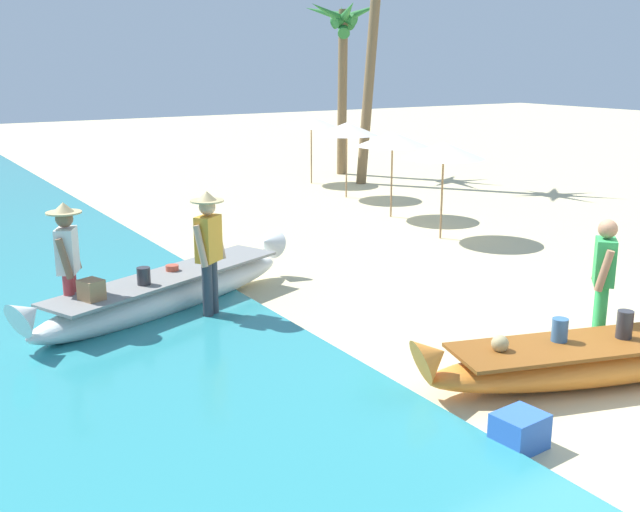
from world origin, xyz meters
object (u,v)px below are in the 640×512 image
object	(u,v)px
person_vendor_hatted	(209,247)
boat_white_midground	(168,292)
person_tourist_customer	(603,280)
person_vendor_assistant	(68,259)
boat_orange_foreground	(608,357)
cooler_box	(519,431)
palm_tree_tall_inland	(343,33)

from	to	relation	value
person_vendor_hatted	boat_white_midground	bearing A→B (deg)	119.10
boat_white_midground	person_tourist_customer	world-z (taller)	person_tourist_customer
person_vendor_assistant	boat_orange_foreground	bearing A→B (deg)	-44.89
person_vendor_assistant	cooler_box	bearing A→B (deg)	-62.75
boat_orange_foreground	person_vendor_assistant	size ratio (longest dim) A/B	2.64
boat_white_midground	person_tourist_customer	xyz separation A→B (m)	(3.77, -4.23, 0.64)
person_vendor_hatted	cooler_box	xyz separation A→B (m)	(0.97, -4.71, -0.86)
person_vendor_hatted	person_tourist_customer	size ratio (longest dim) A/B	1.07
boat_orange_foreground	palm_tree_tall_inland	world-z (taller)	palm_tree_tall_inland
person_tourist_customer	boat_orange_foreground	bearing A→B (deg)	-132.62
boat_orange_foreground	person_vendor_assistant	distance (m)	6.59
person_vendor_hatted	person_vendor_assistant	world-z (taller)	person_vendor_hatted
person_vendor_hatted	palm_tree_tall_inland	distance (m)	14.28
palm_tree_tall_inland	person_vendor_assistant	bearing A→B (deg)	-136.95
boat_orange_foreground	palm_tree_tall_inland	xyz separation A→B (m)	(6.15, 14.70, 3.93)
palm_tree_tall_inland	boat_white_midground	bearing A→B (deg)	-133.51
boat_orange_foreground	person_tourist_customer	size ratio (longest dim) A/B	2.73
person_vendor_assistant	palm_tree_tall_inland	bearing A→B (deg)	43.05
person_tourist_customer	cooler_box	world-z (taller)	person_tourist_customer
boat_orange_foreground	palm_tree_tall_inland	size ratio (longest dim) A/B	0.88
person_vendor_assistant	palm_tree_tall_inland	world-z (taller)	palm_tree_tall_inland
boat_orange_foreground	person_vendor_hatted	xyz separation A→B (m)	(-2.92, 4.12, 0.76)
boat_orange_foreground	boat_white_midground	distance (m)	5.78
boat_orange_foreground	boat_white_midground	bearing A→B (deg)	124.53
boat_orange_foreground	palm_tree_tall_inland	bearing A→B (deg)	67.30
boat_orange_foreground	person_vendor_hatted	size ratio (longest dim) A/B	2.55
person_tourist_customer	cooler_box	size ratio (longest dim) A/B	3.74
person_vendor_hatted	palm_tree_tall_inland	xyz separation A→B (m)	(9.07, 10.57, 3.17)
boat_orange_foreground	cooler_box	bearing A→B (deg)	-163.22
person_tourist_customer	palm_tree_tall_inland	bearing A→B (deg)	68.23
boat_white_midground	person_tourist_customer	bearing A→B (deg)	-48.30
boat_orange_foreground	person_vendor_assistant	bearing A→B (deg)	135.11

